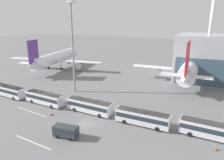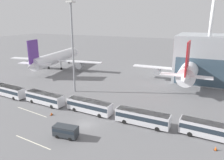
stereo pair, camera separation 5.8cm
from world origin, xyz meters
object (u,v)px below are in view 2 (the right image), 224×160
at_px(service_van_foreground, 66,131).
at_px(traffic_cone_1, 216,148).
at_px(airliner_at_gate_far, 191,67).
at_px(floodlight_mast, 72,40).
at_px(traffic_cone_2, 52,114).
at_px(shuttle_bus_5, 211,130).
at_px(shuttle_bus_4, 142,117).
at_px(airliner_at_gate_near, 55,58).
at_px(traffic_cone_0, 51,114).
at_px(shuttle_bus_3, 89,106).
at_px(shuttle_bus_2, 45,98).
at_px(shuttle_bus_1, 9,91).

bearing_deg(service_van_foreground, traffic_cone_1, -170.89).
xyz_separation_m(airliner_at_gate_far, traffic_cone_1, (8.66, -43.40, -5.39)).
relative_size(floodlight_mast, traffic_cone_2, 44.49).
height_order(shuttle_bus_5, service_van_foreground, shuttle_bus_5).
distance_m(service_van_foreground, traffic_cone_1, 28.36).
xyz_separation_m(shuttle_bus_4, traffic_cone_1, (14.94, -3.88, -1.52)).
bearing_deg(airliner_at_gate_far, traffic_cone_2, 147.28).
distance_m(airliner_at_gate_near, traffic_cone_2, 51.16).
xyz_separation_m(service_van_foreground, traffic_cone_0, (-9.33, 6.86, -1.07)).
distance_m(airliner_at_gate_far, traffic_cone_1, 44.58).
bearing_deg(airliner_at_gate_near, shuttle_bus_4, -133.34).
height_order(shuttle_bus_4, shuttle_bus_5, same).
relative_size(shuttle_bus_5, traffic_cone_1, 16.07).
bearing_deg(floodlight_mast, traffic_cone_0, -74.80).
relative_size(shuttle_bus_3, floodlight_mast, 0.44).
height_order(airliner_at_gate_far, shuttle_bus_3, airliner_at_gate_far).
distance_m(airliner_at_gate_near, shuttle_bus_2, 43.54).
relative_size(shuttle_bus_2, traffic_cone_0, 17.53).
height_order(airliner_at_gate_near, shuttle_bus_4, airliner_at_gate_near).
relative_size(airliner_at_gate_near, shuttle_bus_5, 3.67).
height_order(airliner_at_gate_near, shuttle_bus_5, airliner_at_gate_near).
height_order(shuttle_bus_2, traffic_cone_1, shuttle_bus_2).
distance_m(airliner_at_gate_far, traffic_cone_2, 52.13).
xyz_separation_m(shuttle_bus_3, floodlight_mast, (-12.54, 12.33, 14.62)).
relative_size(shuttle_bus_2, shuttle_bus_3, 1.00).
height_order(airliner_at_gate_near, shuttle_bus_3, airliner_at_gate_near).
height_order(shuttle_bus_3, shuttle_bus_5, same).
distance_m(shuttle_bus_2, traffic_cone_2, 8.00).
relative_size(service_van_foreground, traffic_cone_0, 7.28).
bearing_deg(traffic_cone_0, traffic_cone_2, 98.14).
height_order(shuttle_bus_3, floodlight_mast, floodlight_mast).
bearing_deg(traffic_cone_0, airliner_at_gate_near, 126.95).
xyz_separation_m(shuttle_bus_2, floodlight_mast, (1.47, 12.53, 14.62)).
bearing_deg(traffic_cone_1, shuttle_bus_5, 102.98).
height_order(shuttle_bus_4, traffic_cone_2, shuttle_bus_4).
height_order(shuttle_bus_2, floodlight_mast, floodlight_mast).
height_order(service_van_foreground, floodlight_mast, floodlight_mast).
height_order(airliner_at_gate_near, shuttle_bus_2, airliner_at_gate_near).
distance_m(airliner_at_gate_near, airliner_at_gate_far, 58.90).
height_order(traffic_cone_1, traffic_cone_2, traffic_cone_1).
bearing_deg(traffic_cone_1, airliner_at_gate_near, 149.08).
relative_size(shuttle_bus_3, shuttle_bus_4, 1.01).
relative_size(shuttle_bus_4, traffic_cone_2, 19.61).
relative_size(airliner_at_gate_far, shuttle_bus_2, 3.46).
distance_m(service_van_foreground, floodlight_mast, 32.05).
distance_m(airliner_at_gate_far, floodlight_mast, 43.40).
distance_m(shuttle_bus_1, shuttle_bus_4, 42.04).
bearing_deg(traffic_cone_1, shuttle_bus_4, 165.44).
bearing_deg(shuttle_bus_1, shuttle_bus_4, 4.12).
xyz_separation_m(shuttle_bus_3, shuttle_bus_5, (28.01, -0.75, 0.00)).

